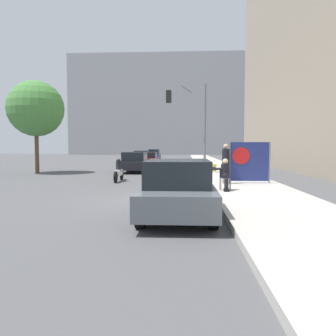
% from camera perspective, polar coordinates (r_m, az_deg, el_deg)
% --- Properties ---
extents(ground_plane, '(160.00, 160.00, 0.00)m').
position_cam_1_polar(ground_plane, '(11.14, -1.71, -5.99)').
color(ground_plane, '#4F4F51').
extents(sidewalk_curb, '(3.41, 90.00, 0.18)m').
position_cam_1_polar(sidewalk_curb, '(26.14, 9.05, -0.28)').
color(sidewalk_curb, '#B7B2A8').
rests_on(sidewalk_curb, ground_plane).
extents(building_backdrop_far, '(52.00, 12.00, 24.56)m').
position_cam_1_polar(building_backdrop_far, '(85.96, 1.15, 10.63)').
color(building_backdrop_far, '#99999E').
rests_on(building_backdrop_far, ground_plane).
extents(seated_protester, '(0.91, 0.77, 1.23)m').
position_cam_1_polar(seated_protester, '(12.98, 9.88, -0.90)').
color(seated_protester, '#474C56').
rests_on(seated_protester, sidewalk_curb).
extents(jogger_on_sidewalk, '(0.34, 0.34, 1.84)m').
position_cam_1_polar(jogger_on_sidewalk, '(15.36, 10.02, 0.84)').
color(jogger_on_sidewalk, '#756651').
rests_on(jogger_on_sidewalk, sidewalk_curb).
extents(pedestrian_behind, '(0.34, 0.34, 1.66)m').
position_cam_1_polar(pedestrian_behind, '(17.16, 15.55, 0.72)').
color(pedestrian_behind, '#756651').
rests_on(pedestrian_behind, sidewalk_curb).
extents(protest_banner, '(1.90, 0.06, 1.92)m').
position_cam_1_polar(protest_banner, '(15.74, 13.96, 1.10)').
color(protest_banner, slate).
rests_on(protest_banner, sidewalk_curb).
extents(traffic_light_pole, '(2.69, 2.45, 5.83)m').
position_cam_1_polar(traffic_light_pole, '(22.14, 4.07, 9.41)').
color(traffic_light_pole, slate).
rests_on(traffic_light_pole, sidewalk_curb).
extents(parked_car_curbside, '(1.88, 4.29, 1.53)m').
position_cam_1_polar(parked_car_curbside, '(8.75, 1.76, -3.64)').
color(parked_car_curbside, '#565B60').
rests_on(parked_car_curbside, ground_plane).
extents(car_on_road_nearest, '(1.85, 4.30, 1.50)m').
position_cam_1_polar(car_on_road_nearest, '(24.30, -5.77, 1.00)').
color(car_on_road_nearest, black).
rests_on(car_on_road_nearest, ground_plane).
extents(car_on_road_midblock, '(1.89, 4.59, 1.35)m').
position_cam_1_polar(car_on_road_midblock, '(33.84, -3.41, 1.66)').
color(car_on_road_midblock, maroon).
rests_on(car_on_road_midblock, ground_plane).
extents(car_on_road_distant, '(1.77, 4.69, 1.40)m').
position_cam_1_polar(car_on_road_distant, '(43.03, -4.72, 2.11)').
color(car_on_road_distant, silver).
rests_on(car_on_road_distant, ground_plane).
extents(car_on_road_far_lane, '(1.70, 4.32, 1.54)m').
position_cam_1_polar(car_on_road_far_lane, '(48.60, -2.43, 2.36)').
color(car_on_road_far_lane, navy).
rests_on(car_on_road_far_lane, ground_plane).
extents(motorcycle_on_road, '(0.28, 2.21, 1.24)m').
position_cam_1_polar(motorcycle_on_road, '(18.02, -8.58, -0.62)').
color(motorcycle_on_road, silver).
rests_on(motorcycle_on_road, ground_plane).
extents(street_tree_near_curb, '(3.95, 3.95, 6.57)m').
position_cam_1_polar(street_tree_near_curb, '(25.45, -22.03, 9.54)').
color(street_tree_near_curb, brown).
rests_on(street_tree_near_curb, ground_plane).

